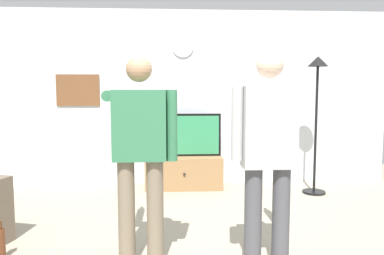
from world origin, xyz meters
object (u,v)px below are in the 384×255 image
at_px(wall_clock, 183,46).
at_px(framed_picture, 78,90).
at_px(floor_lamp, 317,96).
at_px(television, 184,135).
at_px(beverage_bottle, 1,243).
at_px(person_standing_nearer_lamp, 140,148).
at_px(person_standing_nearer_couch, 268,149).
at_px(tv_stand, 184,172).

xyz_separation_m(wall_clock, framed_picture, (-1.60, 0.00, -0.67)).
relative_size(wall_clock, floor_lamp, 0.17).
height_order(television, wall_clock, wall_clock).
height_order(television, beverage_bottle, television).
relative_size(framed_picture, person_standing_nearer_lamp, 0.37).
xyz_separation_m(wall_clock, person_standing_nearer_lamp, (-0.45, -2.77, -1.15)).
bearing_deg(person_standing_nearer_couch, wall_clock, 101.09).
xyz_separation_m(tv_stand, person_standing_nearer_couch, (0.57, -2.64, 0.76)).
height_order(television, person_standing_nearer_couch, person_standing_nearer_couch).
bearing_deg(wall_clock, person_standing_nearer_couch, -78.91).
relative_size(television, beverage_bottle, 3.37).
relative_size(television, framed_picture, 1.72).
xyz_separation_m(television, person_standing_nearer_couch, (0.57, -2.68, 0.20)).
bearing_deg(tv_stand, person_standing_nearer_couch, -77.72).
relative_size(wall_clock, person_standing_nearer_couch, 0.19).
height_order(framed_picture, beverage_bottle, framed_picture).
relative_size(television, person_standing_nearer_couch, 0.64).
height_order(tv_stand, television, television).
bearing_deg(person_standing_nearer_couch, tv_stand, 102.28).
xyz_separation_m(framed_picture, beverage_bottle, (-0.06, -2.60, -1.33)).
bearing_deg(tv_stand, framed_picture, 169.58).
height_order(tv_stand, person_standing_nearer_lamp, person_standing_nearer_lamp).
bearing_deg(beverage_bottle, framed_picture, 88.59).
bearing_deg(floor_lamp, framed_picture, 168.52).
distance_m(framed_picture, beverage_bottle, 2.92).
bearing_deg(wall_clock, tv_stand, -90.00).
xyz_separation_m(wall_clock, person_standing_nearer_couch, (0.57, -2.93, -1.14)).
distance_m(floor_lamp, person_standing_nearer_couch, 2.60).
bearing_deg(television, framed_picture, 171.20).
distance_m(person_standing_nearer_lamp, person_standing_nearer_couch, 1.03).
bearing_deg(tv_stand, person_standing_nearer_lamp, -100.21).
distance_m(tv_stand, wall_clock, 1.92).
height_order(floor_lamp, beverage_bottle, floor_lamp).
bearing_deg(wall_clock, floor_lamp, -20.62).
xyz_separation_m(television, beverage_bottle, (-1.67, -2.35, -0.66)).
bearing_deg(person_standing_nearer_couch, beverage_bottle, 171.58).
relative_size(tv_stand, wall_clock, 3.47).
xyz_separation_m(framed_picture, person_standing_nearer_couch, (2.18, -2.93, -0.47)).
distance_m(tv_stand, floor_lamp, 2.22).
bearing_deg(beverage_bottle, person_standing_nearer_lamp, -8.03).
bearing_deg(floor_lamp, television, 166.24).
bearing_deg(wall_clock, beverage_bottle, -122.75).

